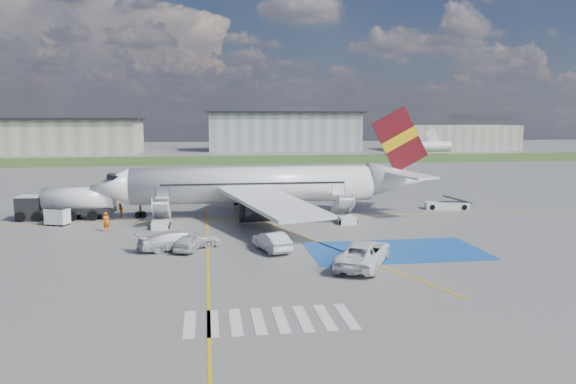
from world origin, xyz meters
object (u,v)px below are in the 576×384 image
(airliner, at_px, (267,185))
(fuel_tanker, at_px, (67,206))
(van_white_b, at_px, (180,237))
(car_silver_a, at_px, (189,242))
(gpu_cart, at_px, (57,217))
(van_white_a, at_px, (364,249))
(belt_loader, at_px, (447,206))
(car_silver_b, at_px, (272,241))

(airliner, relative_size, fuel_tanker, 3.72)
(fuel_tanker, distance_m, van_white_b, 19.74)
(airliner, relative_size, car_silver_a, 9.19)
(gpu_cart, distance_m, van_white_b, 17.34)
(van_white_a, height_order, van_white_b, van_white_a)
(gpu_cart, xyz_separation_m, car_silver_a, (13.26, -12.70, -0.13))
(belt_loader, bearing_deg, gpu_cart, -164.87)
(fuel_tanker, xyz_separation_m, gpu_cart, (-0.19, -3.43, -0.60))
(fuel_tanker, relative_size, van_white_b, 1.94)
(van_white_a, xyz_separation_m, van_white_b, (-13.52, 7.06, -0.18))
(airliner, relative_size, gpu_cart, 14.74)
(car_silver_b, xyz_separation_m, van_white_a, (6.14, -5.25, 0.40))
(belt_loader, bearing_deg, van_white_a, -116.07)
(fuel_tanker, bearing_deg, gpu_cart, -91.21)
(car_silver_a, distance_m, van_white_a, 14.27)
(car_silver_b, bearing_deg, airliner, -110.75)
(airliner, height_order, gpu_cart, airliner)
(car_silver_b, distance_m, van_white_a, 8.09)
(belt_loader, height_order, car_silver_b, belt_loader)
(airliner, bearing_deg, gpu_cart, -172.76)
(airliner, relative_size, van_white_a, 5.87)
(fuel_tanker, bearing_deg, van_white_a, -39.00)
(airliner, height_order, car_silver_b, airliner)
(airliner, bearing_deg, belt_loader, 3.24)
(car_silver_a, xyz_separation_m, van_white_b, (-0.74, 0.72, 0.32))
(gpu_cart, relative_size, van_white_a, 0.40)
(gpu_cart, distance_m, belt_loader, 42.88)
(belt_loader, xyz_separation_m, car_silver_b, (-22.80, -17.71, 0.39))
(gpu_cart, bearing_deg, car_silver_a, -21.29)
(belt_loader, xyz_separation_m, car_silver_a, (-29.44, -16.62, 0.29))
(airliner, distance_m, car_silver_a, 17.57)
(fuel_tanker, height_order, car_silver_a, fuel_tanker)
(fuel_tanker, distance_m, car_silver_a, 20.77)
(car_silver_a, relative_size, car_silver_b, 0.84)
(airliner, relative_size, car_silver_b, 7.76)
(belt_loader, bearing_deg, car_silver_b, -132.27)
(airliner, xyz_separation_m, car_silver_b, (-1.37, -16.50, -2.61))
(belt_loader, distance_m, van_white_a, 28.38)
(airliner, height_order, van_white_a, airliner)
(gpu_cart, height_order, van_white_b, van_white_b)
(car_silver_b, height_order, van_white_a, van_white_a)
(belt_loader, bearing_deg, fuel_tanker, -169.46)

